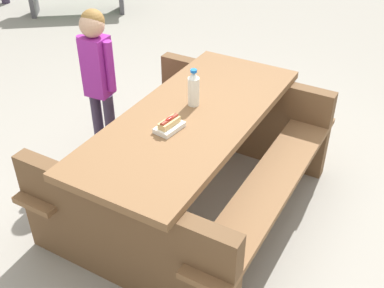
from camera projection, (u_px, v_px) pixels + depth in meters
The scene contains 5 objects.
ground_plane at pixel (192, 205), 3.36m from camera, with size 30.00×30.00×0.00m, color gray.
picnic_table at pixel (192, 154), 3.11m from camera, with size 1.83×1.44×0.75m.
soda_bottle at pixel (194, 89), 2.97m from camera, with size 0.07×0.07×0.25m.
hotdog_tray at pixel (169, 125), 2.77m from camera, with size 0.19×0.13×0.08m.
child_in_coat at pixel (97, 67), 3.47m from camera, with size 0.19×0.29×1.19m.
Camera 1 is at (2.16, 1.29, 2.27)m, focal length 44.17 mm.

